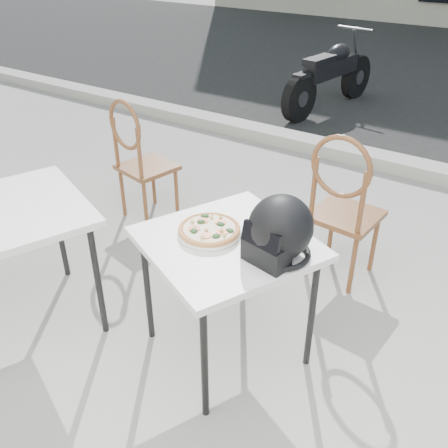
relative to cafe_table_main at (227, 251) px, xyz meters
The scene contains 9 objects.
ground 0.85m from the cafe_table_main, 23.49° to the right, with size 80.00×80.00×0.00m, color gray.
cafe_table_main is the anchor object (origin of this frame).
plate 0.12m from the cafe_table_main, behind, with size 0.34×0.34×0.02m.
pizza 0.14m from the cafe_table_main, behind, with size 0.33×0.33×0.04m.
helmet 0.32m from the cafe_table_main, ahead, with size 0.34×0.35×0.29m.
cafe_chair_main 0.94m from the cafe_table_main, 76.27° to the left, with size 0.41×0.41×1.00m.
cafe_table_side 1.14m from the cafe_table_main, 157.91° to the right, with size 1.00×1.00×0.73m.
cafe_chair_side 1.53m from the cafe_table_main, 148.11° to the left, with size 0.44×0.44×0.96m.
motorcycle 4.28m from the cafe_table_main, 106.34° to the left, with size 0.50×1.80×0.90m.
Camera 1 is at (0.55, -1.41, 1.96)m, focal length 40.00 mm.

